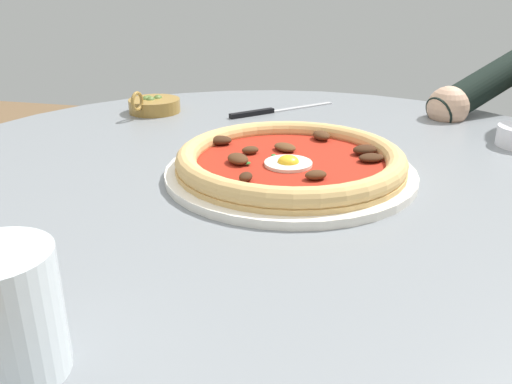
% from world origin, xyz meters
% --- Properties ---
extents(dining_table, '(1.01, 1.01, 0.72)m').
position_xyz_m(dining_table, '(0.00, 0.00, 0.56)').
color(dining_table, gray).
rests_on(dining_table, ground).
extents(pizza_on_plate, '(0.31, 0.31, 0.04)m').
position_xyz_m(pizza_on_plate, '(-0.01, -0.02, 0.74)').
color(pizza_on_plate, white).
rests_on(pizza_on_plate, dining_table).
extents(water_glass, '(0.07, 0.07, 0.08)m').
position_xyz_m(water_glass, '(-0.39, 0.08, 0.76)').
color(water_glass, silver).
rests_on(water_glass, dining_table).
extents(steak_knife, '(0.16, 0.16, 0.01)m').
position_xyz_m(steak_knife, '(0.30, 0.07, 0.72)').
color(steak_knife, silver).
rests_on(steak_knife, dining_table).
extents(olive_pan, '(0.12, 0.09, 0.05)m').
position_xyz_m(olive_pan, '(0.26, 0.27, 0.73)').
color(olive_pan, olive).
rests_on(olive_pan, dining_table).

